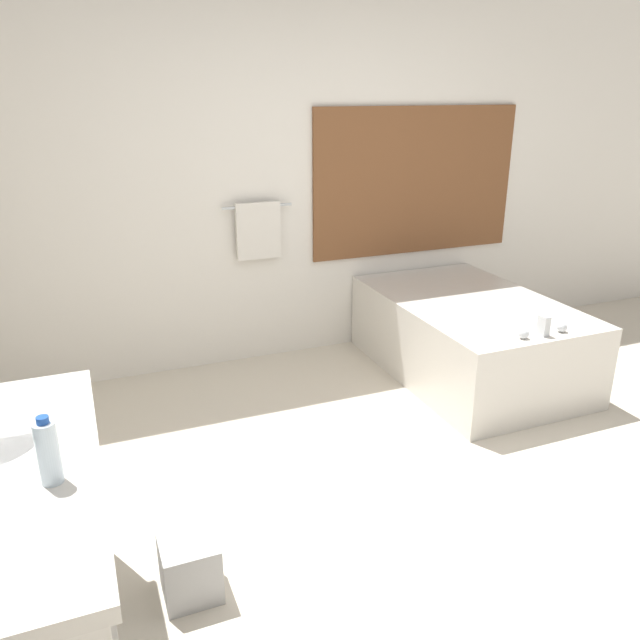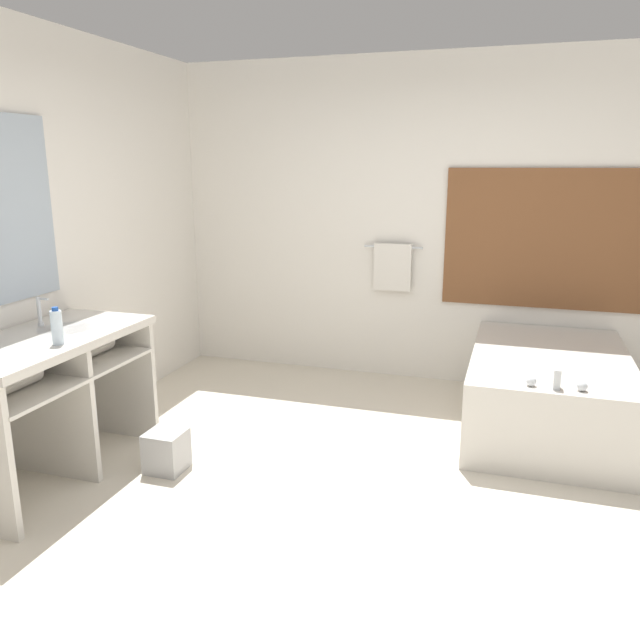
% 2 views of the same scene
% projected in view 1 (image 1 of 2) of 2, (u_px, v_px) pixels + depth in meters
% --- Properties ---
extents(ground_plane, '(16.00, 16.00, 0.00)m').
position_uv_depth(ground_plane, '(457.00, 519.00, 2.96)').
color(ground_plane, beige).
rests_on(ground_plane, ground).
extents(wall_back_with_blinds, '(7.40, 0.13, 2.70)m').
position_uv_depth(wall_back_with_blinds, '(299.00, 174.00, 4.44)').
color(wall_back_with_blinds, white).
rests_on(wall_back_with_blinds, ground_plane).
extents(bathtub, '(1.04, 1.64, 0.67)m').
position_uv_depth(bathtub, '(468.00, 333.00, 4.38)').
color(bathtub, silver).
rests_on(bathtub, ground_plane).
extents(water_bottle_2, '(0.06, 0.06, 0.21)m').
position_uv_depth(water_bottle_2, '(48.00, 452.00, 1.73)').
color(water_bottle_2, silver).
rests_on(water_bottle_2, vanity_counter).
extents(waste_bin, '(0.22, 0.22, 0.25)m').
position_uv_depth(waste_bin, '(190.00, 568.00, 2.48)').
color(waste_bin, '#B2B2B2').
rests_on(waste_bin, ground_plane).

